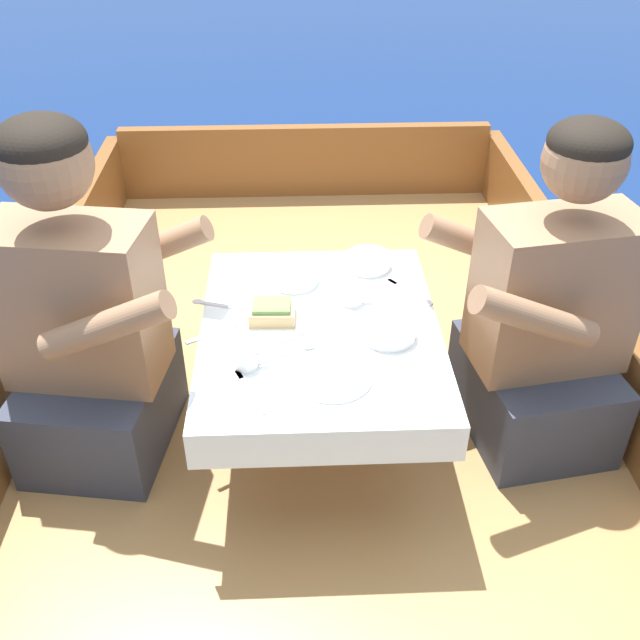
% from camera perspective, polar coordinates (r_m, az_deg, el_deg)
% --- Properties ---
extents(ground_plane, '(60.00, 60.00, 0.00)m').
position_cam_1_polar(ground_plane, '(2.41, -0.08, -13.26)').
color(ground_plane, navy).
extents(boat_deck, '(1.84, 3.25, 0.31)m').
position_cam_1_polar(boat_deck, '(2.30, -0.09, -10.66)').
color(boat_deck, '#A87F4C').
rests_on(boat_deck, ground_plane).
extents(gunwale_port, '(0.06, 3.25, 0.29)m').
position_cam_1_polar(gunwale_port, '(2.25, -23.45, -5.07)').
color(gunwale_port, brown).
rests_on(gunwale_port, boat_deck).
extents(gunwale_starboard, '(0.06, 3.25, 0.29)m').
position_cam_1_polar(gunwale_starboard, '(2.30, 22.70, -3.90)').
color(gunwale_starboard, brown).
rests_on(gunwale_starboard, boat_deck).
extents(bow_coaming, '(1.72, 0.06, 0.34)m').
position_cam_1_polar(bow_coaming, '(3.46, -1.18, 12.62)').
color(bow_coaming, brown).
rests_on(bow_coaming, boat_deck).
extents(cockpit_table, '(0.63, 0.79, 0.40)m').
position_cam_1_polar(cockpit_table, '(1.90, -0.00, -1.53)').
color(cockpit_table, '#B2B2B7').
rests_on(cockpit_table, boat_deck).
extents(person_port, '(0.57, 0.51, 0.97)m').
position_cam_1_polar(person_port, '(1.96, -18.24, -0.68)').
color(person_port, '#333847').
rests_on(person_port, boat_deck).
extents(person_starboard, '(0.57, 0.51, 0.94)m').
position_cam_1_polar(person_starboard, '(2.02, 17.65, -0.26)').
color(person_starboard, '#333847').
rests_on(person_starboard, boat_deck).
extents(plate_sandwich, '(0.20, 0.20, 0.01)m').
position_cam_1_polar(plate_sandwich, '(1.89, -3.83, -0.01)').
color(plate_sandwich, white).
rests_on(plate_sandwich, cockpit_table).
extents(plate_bread, '(0.19, 0.19, 0.01)m').
position_cam_1_polar(plate_bread, '(1.70, 1.00, -4.51)').
color(plate_bread, white).
rests_on(plate_bread, cockpit_table).
extents(sandwich, '(0.12, 0.09, 0.05)m').
position_cam_1_polar(sandwich, '(1.88, -3.86, 0.68)').
color(sandwich, tan).
rests_on(sandwich, plate_sandwich).
extents(bowl_port_near, '(0.14, 0.14, 0.04)m').
position_cam_1_polar(bowl_port_near, '(1.83, 5.52, -0.75)').
color(bowl_port_near, white).
rests_on(bowl_port_near, cockpit_table).
extents(bowl_starboard_near, '(0.14, 0.14, 0.04)m').
position_cam_1_polar(bowl_starboard_near, '(2.05, -2.05, 3.60)').
color(bowl_starboard_near, white).
rests_on(bowl_starboard_near, cockpit_table).
extents(bowl_center_far, '(0.13, 0.13, 0.04)m').
position_cam_1_polar(bowl_center_far, '(2.12, 3.88, 4.81)').
color(bowl_center_far, white).
rests_on(bowl_center_far, cockpit_table).
extents(coffee_cup_port, '(0.09, 0.06, 0.05)m').
position_cam_1_polar(coffee_cup_port, '(1.73, -5.95, -3.01)').
color(coffee_cup_port, white).
rests_on(coffee_cup_port, cockpit_table).
extents(coffee_cup_starboard, '(0.09, 0.06, 0.05)m').
position_cam_1_polar(coffee_cup_starboard, '(1.95, 2.63, 2.09)').
color(coffee_cup_starboard, white).
rests_on(coffee_cup_starboard, cockpit_table).
extents(utensil_spoon_port, '(0.17, 0.06, 0.01)m').
position_cam_1_polar(utensil_spoon_port, '(1.98, -8.57, 1.28)').
color(utensil_spoon_port, silver).
rests_on(utensil_spoon_port, cockpit_table).
extents(utensil_spoon_center, '(0.16, 0.08, 0.01)m').
position_cam_1_polar(utensil_spoon_center, '(1.78, -2.18, -2.54)').
color(utensil_spoon_center, silver).
rests_on(utensil_spoon_center, cockpit_table).
extents(utensil_fork_starboard, '(0.12, 0.15, 0.00)m').
position_cam_1_polar(utensil_fork_starboard, '(2.03, 6.80, 2.46)').
color(utensil_fork_starboard, silver).
rests_on(utensil_fork_starboard, cockpit_table).
extents(utensil_spoon_starboard, '(0.15, 0.10, 0.01)m').
position_cam_1_polar(utensil_spoon_starboard, '(1.87, -7.54, -0.70)').
color(utensil_spoon_starboard, silver).
rests_on(utensil_spoon_starboard, cockpit_table).
extents(utensil_knife_port, '(0.03, 0.17, 0.00)m').
position_cam_1_polar(utensil_knife_port, '(1.86, 2.29, -0.70)').
color(utensil_knife_port, silver).
rests_on(utensil_knife_port, cockpit_table).
extents(utensil_fork_port, '(0.09, 0.16, 0.00)m').
position_cam_1_polar(utensil_fork_port, '(1.68, -5.85, -5.38)').
color(utensil_fork_port, silver).
rests_on(utensil_fork_port, cockpit_table).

